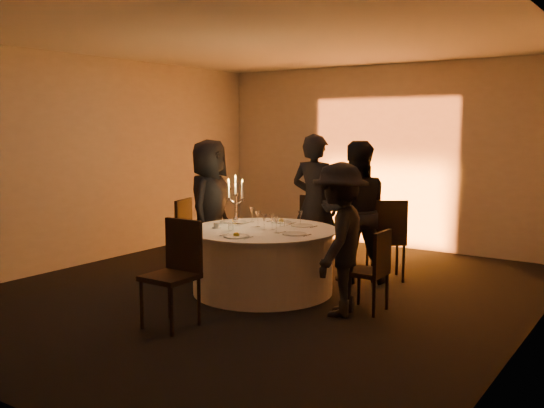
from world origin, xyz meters
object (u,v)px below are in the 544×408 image
Objects in this scene: chair_back_left at (318,227)px; guest_back_left at (315,203)px; banquet_table at (263,260)px; guest_left at (209,207)px; chair_right at (373,267)px; chair_back_right at (387,235)px; chair_front at (176,266)px; guest_right at (340,239)px; coffee_cup at (217,225)px; guest_back_right at (356,212)px; candelabra at (236,208)px; chair_left at (191,231)px.

chair_back_left is 0.45m from guest_back_left.
banquet_table is 1.31m from guest_left.
chair_right is 1.97m from guest_back_left.
chair_right is (0.43, -1.35, -0.10)m from chair_back_right.
guest_right is at bearing 45.30° from chair_front.
guest_left is (-1.12, 1.87, 0.31)m from chair_front.
chair_front reaches higher than coffee_cup.
guest_right is 14.76× the size of coffee_cup.
guest_back_right is at bearing 57.06° from banquet_table.
banquet_table is 0.95× the size of guest_back_left.
guest_right is 1.67m from candelabra.
chair_front is at bearing -156.13° from chair_left.
guest_back_right reaches higher than banquet_table.
candelabra is at bearing 78.60° from coffee_cup.
chair_front is 1.69× the size of candelabra.
guest_right is 1.69m from coffee_cup.
chair_front is at bearing 35.47° from chair_back_right.
chair_back_right is 2.21m from coffee_cup.
guest_right is (2.32, -0.64, -0.10)m from guest_left.
chair_back_left is (1.33, 1.18, 0.02)m from chair_left.
banquet_table is 16.36× the size of coffee_cup.
candelabra is at bearing 173.79° from banquet_table.
guest_right is at bearing 128.67° from chair_back_left.
chair_back_left is 0.97× the size of chair_front.
chair_right is 0.49× the size of guest_back_right.
chair_front is (1.41, -1.81, 0.04)m from chair_left.
chair_back_right is 1.99m from candelabra.
guest_back_left is at bearing -70.20° from guest_left.
guest_right reaches higher than chair_left.
chair_left is 0.53× the size of guest_back_left.
chair_back_right is 0.65× the size of guest_right.
coffee_cup is at bearing 79.57° from chair_back_left.
guest_back_right is 16.47× the size of coffee_cup.
guest_back_right is at bearing 166.46° from guest_back_left.
guest_right is at bearing 76.78° from guest_back_right.
chair_front is 2.69m from guest_back_right.
chair_back_left is at bearing -60.92° from guest_back_right.
chair_back_right is 1.69× the size of candelabra.
guest_back_left reaches higher than guest_left.
chair_left reaches higher than coffee_cup.
candelabra is at bearing 6.85° from chair_back_right.
banquet_table is at bearing -6.21° from candelabra.
guest_back_left reaches higher than guest_back_right.
banquet_table is at bearing 26.61° from coffee_cup.
guest_back_right reaches higher than chair_front.
guest_right is at bearing -45.29° from chair_right.
guest_left is 0.96× the size of guest_back_left.
chair_right is 0.84× the size of chair_front.
chair_right is 1.95m from candelabra.
chair_back_right is at bearing 175.08° from chair_back_left.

